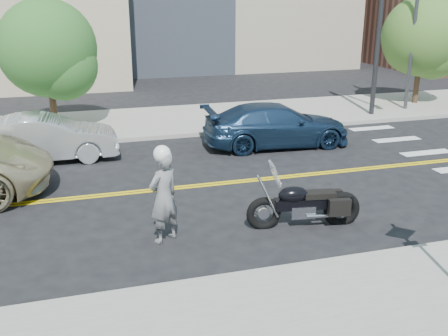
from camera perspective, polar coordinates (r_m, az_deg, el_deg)
name	(u,v)px	position (r m, az deg, el deg)	size (l,w,h in m)	color
ground_plane	(164,189)	(14.34, -6.59, -2.32)	(120.00, 120.00, 0.00)	black
sidewalk_far	(131,123)	(21.43, -10.09, 4.83)	(60.00, 5.00, 0.15)	#9E9B91
lamp_post	(416,15)	(24.29, 20.13, 15.37)	(0.16, 0.16, 8.00)	#4C4C51
traffic_light	(395,3)	(21.96, 18.10, 16.70)	(0.28, 4.50, 7.00)	black
motorcyclist	(164,194)	(11.08, -6.59, -2.87)	(0.88, 0.79, 2.14)	#B2B1B6
motorcycle	(305,194)	(11.95, 8.82, -2.83)	(2.55, 0.78, 1.55)	black
parked_car_silver	(45,138)	(17.38, -18.90, 3.09)	(1.56, 4.46, 1.47)	silver
parked_car_blue	(276,125)	(18.18, 5.73, 4.68)	(2.06, 5.06, 1.47)	navy
tree_far_a	(47,48)	(20.75, -18.70, 12.24)	(3.60, 3.60, 4.92)	#382619
tree_far_b	(422,36)	(25.91, 20.79, 13.27)	(3.61, 3.61, 4.98)	#382619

